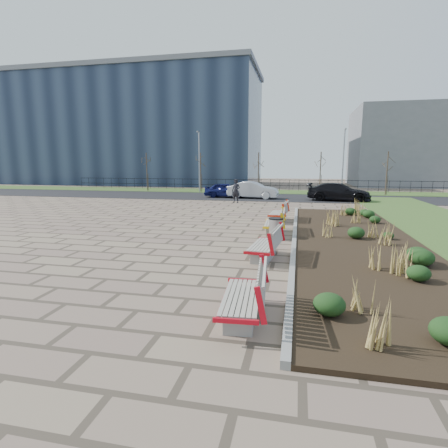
% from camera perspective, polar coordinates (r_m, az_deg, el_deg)
% --- Properties ---
extents(ground, '(120.00, 120.00, 0.00)m').
position_cam_1_polar(ground, '(10.11, -12.06, -7.62)').
color(ground, '#7C6B55').
rests_on(ground, ground).
extents(planting_bed, '(4.50, 18.00, 0.10)m').
position_cam_1_polar(planting_bed, '(14.27, 20.81, -2.69)').
color(planting_bed, black).
rests_on(planting_bed, ground).
extents(planting_curb, '(0.16, 18.00, 0.15)m').
position_cam_1_polar(planting_curb, '(14.08, 11.41, -2.28)').
color(planting_curb, gray).
rests_on(planting_curb, ground).
extents(grass_verge_far, '(80.00, 5.00, 0.04)m').
position_cam_1_polar(grass_verge_far, '(37.11, 5.84, 5.30)').
color(grass_verge_far, '#33511E').
rests_on(grass_verge_far, ground).
extents(road, '(80.00, 7.00, 0.02)m').
position_cam_1_polar(road, '(31.18, 4.62, 4.42)').
color(road, black).
rests_on(road, ground).
extents(bench_a, '(1.05, 2.16, 1.00)m').
position_cam_1_polar(bench_a, '(6.93, 2.85, -11.35)').
color(bench_a, red).
rests_on(bench_a, ground).
extents(bench_b, '(1.12, 2.18, 1.00)m').
position_cam_1_polar(bench_b, '(11.15, 6.53, -3.14)').
color(bench_b, '#B80C15').
rests_on(bench_b, ground).
extents(bench_c, '(0.97, 2.13, 1.00)m').
position_cam_1_polar(bench_c, '(15.22, 8.07, 0.36)').
color(bench_c, yellow).
rests_on(bench_c, ground).
extents(bench_d, '(1.02, 2.15, 1.00)m').
position_cam_1_polar(bench_d, '(18.40, 8.79, 2.00)').
color(bench_d, red).
rests_on(bench_d, ground).
extents(litter_bin, '(0.55, 0.55, 0.83)m').
position_cam_1_polar(litter_bin, '(14.03, 8.46, -0.81)').
color(litter_bin, '#B2B2B7').
rests_on(litter_bin, ground).
extents(pedestrian, '(0.75, 0.59, 1.80)m').
position_cam_1_polar(pedestrian, '(26.58, 1.96, 5.41)').
color(pedestrian, black).
rests_on(pedestrian, ground).
extents(car_blue, '(3.80, 1.71, 1.27)m').
position_cam_1_polar(car_blue, '(30.64, 0.30, 5.56)').
color(car_blue, '#11154D').
rests_on(car_blue, road).
extents(car_silver, '(4.36, 1.77, 1.41)m').
position_cam_1_polar(car_silver, '(29.90, 4.74, 5.55)').
color(car_silver, '#B7BAC0').
rests_on(car_silver, road).
extents(car_black, '(5.07, 2.51, 1.42)m').
position_cam_1_polar(car_black, '(29.30, 18.20, 5.01)').
color(car_black, black).
rests_on(car_black, road).
extents(tree_a, '(1.40, 1.40, 4.00)m').
position_cam_1_polar(tree_a, '(38.75, -12.48, 8.31)').
color(tree_a, '#4C3D2D').
rests_on(tree_a, grass_verge_far).
extents(tree_b, '(1.40, 1.40, 4.00)m').
position_cam_1_polar(tree_b, '(36.68, -3.82, 8.44)').
color(tree_b, '#4C3D2D').
rests_on(tree_b, grass_verge_far).
extents(tree_c, '(1.40, 1.40, 4.00)m').
position_cam_1_polar(tree_c, '(35.51, 5.63, 8.36)').
color(tree_c, '#4C3D2D').
rests_on(tree_c, grass_verge_far).
extents(tree_d, '(1.40, 1.40, 4.00)m').
position_cam_1_polar(tree_d, '(35.34, 15.44, 8.05)').
color(tree_d, '#4C3D2D').
rests_on(tree_d, grass_verge_far).
extents(tree_e, '(1.40, 1.40, 4.00)m').
position_cam_1_polar(tree_e, '(36.18, 25.04, 7.51)').
color(tree_e, '#4C3D2D').
rests_on(tree_e, grass_verge_far).
extents(lamp_west, '(0.24, 0.60, 6.00)m').
position_cam_1_polar(lamp_west, '(36.19, -4.06, 10.00)').
color(lamp_west, gray).
rests_on(lamp_west, grass_verge_far).
extents(lamp_east, '(0.24, 0.60, 6.00)m').
position_cam_1_polar(lamp_east, '(35.00, 18.87, 9.50)').
color(lamp_east, gray).
rests_on(lamp_east, grass_verge_far).
extents(railing_fence, '(44.00, 0.10, 1.20)m').
position_cam_1_polar(railing_fence, '(38.56, 6.10, 6.40)').
color(railing_fence, black).
rests_on(railing_fence, grass_verge_far).
extents(building_glass, '(40.00, 14.00, 15.00)m').
position_cam_1_polar(building_glass, '(55.46, -16.47, 14.23)').
color(building_glass, '#192338').
rests_on(building_glass, ground).
extents(building_grey, '(18.00, 12.00, 10.00)m').
position_cam_1_polar(building_grey, '(53.27, 30.11, 10.81)').
color(building_grey, slate).
rests_on(building_grey, ground).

